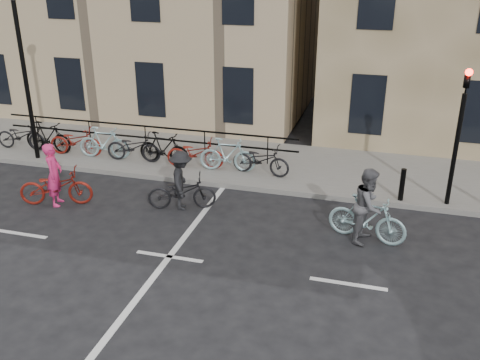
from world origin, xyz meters
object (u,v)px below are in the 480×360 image
(traffic_light, at_px, (460,121))
(lamp_post, at_px, (22,55))
(cyclist_pink, at_px, (55,184))
(cyclist_dark, at_px, (182,186))
(cyclist_grey, at_px, (368,212))

(traffic_light, height_order, lamp_post, lamp_post)
(lamp_post, bearing_deg, cyclist_pink, -46.87)
(traffic_light, bearing_deg, lamp_post, 179.73)
(lamp_post, bearing_deg, traffic_light, -0.27)
(cyclist_dark, bearing_deg, cyclist_pink, 83.38)
(lamp_post, relative_size, cyclist_dark, 2.75)
(cyclist_grey, bearing_deg, lamp_post, 90.37)
(cyclist_pink, xyz_separation_m, cyclist_grey, (8.24, 0.26, 0.13))
(lamp_post, height_order, cyclist_dark, lamp_post)
(lamp_post, distance_m, cyclist_pink, 4.63)
(lamp_post, xyz_separation_m, cyclist_grey, (10.71, -2.39, -2.75))
(lamp_post, relative_size, cyclist_pink, 2.55)
(traffic_light, bearing_deg, cyclist_pink, -165.81)
(lamp_post, xyz_separation_m, cyclist_dark, (5.86, -1.95, -2.85))
(traffic_light, relative_size, cyclist_grey, 1.99)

